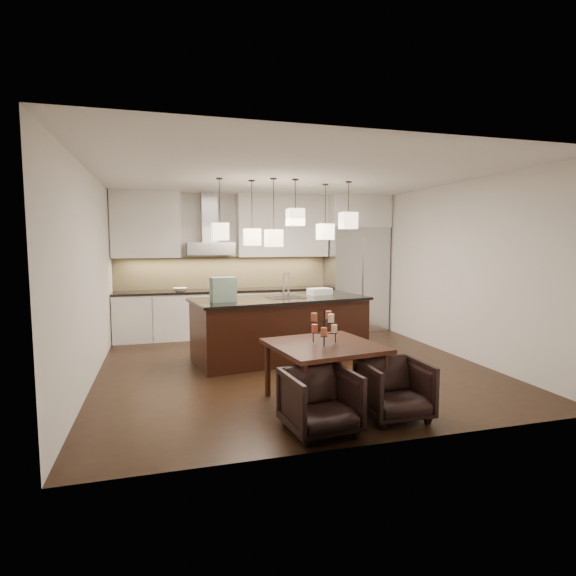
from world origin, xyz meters
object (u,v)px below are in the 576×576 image
object	(u,v)px
refrigerator	(356,279)
armchair_left	(320,401)
armchair_right	(394,389)
island_body	(280,329)
dining_table	(324,373)

from	to	relation	value
refrigerator	armchair_left	xyz separation A→B (m)	(-2.50, -4.74, -0.77)
armchair_right	refrigerator	bearing A→B (deg)	70.83
refrigerator	armchair_left	world-z (taller)	refrigerator
island_body	refrigerator	bearing A→B (deg)	32.77
dining_table	island_body	bearing A→B (deg)	80.75
dining_table	armchair_left	world-z (taller)	dining_table
refrigerator	armchair_left	bearing A→B (deg)	-117.79
refrigerator	armchair_right	bearing A→B (deg)	-109.43
refrigerator	island_body	bearing A→B (deg)	-138.20
island_body	dining_table	bearing A→B (deg)	-99.71
island_body	armchair_right	distance (m)	2.73
armchair_left	armchair_right	xyz separation A→B (m)	(0.87, 0.13, -0.00)
dining_table	armchair_right	size ratio (longest dim) A/B	1.71
refrigerator	dining_table	xyz separation A→B (m)	(-2.18, -3.99, -0.73)
refrigerator	dining_table	world-z (taller)	refrigerator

